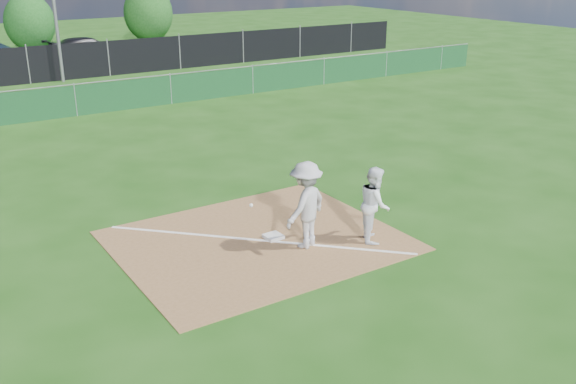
% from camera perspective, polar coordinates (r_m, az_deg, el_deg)
% --- Properties ---
extents(ground, '(90.00, 90.00, 0.00)m').
position_cam_1_polar(ground, '(22.10, -14.68, 3.99)').
color(ground, '#18450E').
rests_on(ground, ground).
extents(infield_dirt, '(6.00, 5.00, 0.02)m').
position_cam_1_polar(infield_dirt, '(14.31, -2.72, -4.33)').
color(infield_dirt, brown).
rests_on(infield_dirt, ground).
extents(foul_line, '(5.01, 5.01, 0.01)m').
position_cam_1_polar(foul_line, '(14.31, -2.72, -4.28)').
color(foul_line, white).
rests_on(foul_line, infield_dirt).
extents(green_fence, '(44.00, 0.05, 1.20)m').
position_cam_1_polar(green_fence, '(26.63, -18.36, 7.69)').
color(green_fence, '#0F391B').
rests_on(green_fence, ground).
extents(black_fence, '(46.00, 0.04, 1.80)m').
position_cam_1_polar(black_fence, '(34.26, -22.10, 10.39)').
color(black_fence, black).
rests_on(black_fence, ground).
extents(parking_lot, '(46.00, 9.00, 0.01)m').
position_cam_1_polar(parking_lot, '(39.26, -23.48, 9.98)').
color(parking_lot, black).
rests_on(parking_lot, ground).
extents(first_base, '(0.39, 0.39, 0.08)m').
position_cam_1_polar(first_base, '(14.38, -1.31, -3.97)').
color(first_base, white).
rests_on(first_base, infield_dirt).
extents(play_at_first, '(2.10, 1.12, 1.91)m').
position_cam_1_polar(play_at_first, '(13.66, 1.59, -1.16)').
color(play_at_first, silver).
rests_on(play_at_first, infield_dirt).
extents(runner, '(0.99, 1.04, 1.69)m').
position_cam_1_polar(runner, '(14.18, 7.71, -1.06)').
color(runner, white).
rests_on(runner, ground).
extents(car_right, '(5.04, 2.54, 1.40)m').
position_cam_1_polar(car_right, '(40.50, -17.32, 12.02)').
color(car_right, black).
rests_on(car_right, parking_lot).
extents(tree_mid, '(3.11, 3.11, 3.69)m').
position_cam_1_polar(tree_mid, '(45.26, -21.99, 13.80)').
color(tree_mid, '#382316').
rests_on(tree_mid, ground).
extents(tree_right, '(3.40, 3.40, 4.04)m').
position_cam_1_polar(tree_right, '(47.89, -12.32, 15.27)').
color(tree_right, '#382316').
rests_on(tree_right, ground).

